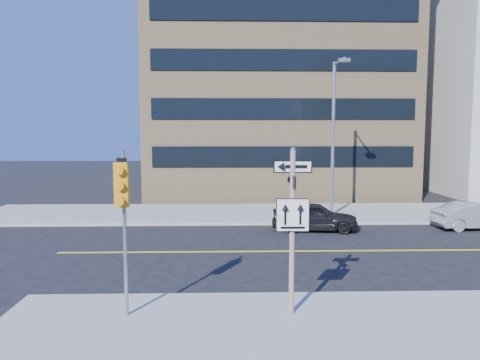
{
  "coord_description": "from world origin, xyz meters",
  "views": [
    {
      "loc": [
        -1.55,
        -13.5,
        4.58
      ],
      "look_at": [
        -1.08,
        4.0,
        2.76
      ],
      "focal_mm": 35.0,
      "sensor_mm": 36.0,
      "label": 1
    }
  ],
  "objects_px": {
    "sign_pole": "(292,221)",
    "streetlight_a": "(334,128)",
    "parked_car_a": "(315,216)",
    "traffic_signal": "(122,198)",
    "parked_car_b": "(475,216)"
  },
  "relations": [
    {
      "from": "sign_pole",
      "to": "streetlight_a",
      "type": "bearing_deg",
      "value": 73.23
    },
    {
      "from": "sign_pole",
      "to": "streetlight_a",
      "type": "relative_size",
      "value": 0.51
    },
    {
      "from": "parked_car_a",
      "to": "parked_car_b",
      "type": "xyz_separation_m",
      "value": [
        7.62,
        0.13,
        -0.03
      ]
    },
    {
      "from": "sign_pole",
      "to": "streetlight_a",
      "type": "height_order",
      "value": "streetlight_a"
    },
    {
      "from": "streetlight_a",
      "to": "parked_car_a",
      "type": "bearing_deg",
      "value": -116.69
    },
    {
      "from": "parked_car_b",
      "to": "streetlight_a",
      "type": "distance_m",
      "value": 7.91
    },
    {
      "from": "traffic_signal",
      "to": "parked_car_a",
      "type": "relative_size",
      "value": 1.02
    },
    {
      "from": "parked_car_a",
      "to": "streetlight_a",
      "type": "relative_size",
      "value": 0.49
    },
    {
      "from": "sign_pole",
      "to": "parked_car_a",
      "type": "relative_size",
      "value": 1.03
    },
    {
      "from": "sign_pole",
      "to": "parked_car_b",
      "type": "xyz_separation_m",
      "value": [
        10.09,
        10.37,
        -1.8
      ]
    },
    {
      "from": "traffic_signal",
      "to": "parked_car_b",
      "type": "height_order",
      "value": "traffic_signal"
    },
    {
      "from": "sign_pole",
      "to": "parked_car_b",
      "type": "distance_m",
      "value": 14.58
    },
    {
      "from": "traffic_signal",
      "to": "streetlight_a",
      "type": "bearing_deg",
      "value": 59.2
    },
    {
      "from": "traffic_signal",
      "to": "parked_car_a",
      "type": "xyz_separation_m",
      "value": [
        6.48,
        10.39,
        -2.36
      ]
    },
    {
      "from": "sign_pole",
      "to": "traffic_signal",
      "type": "xyz_separation_m",
      "value": [
        -4.0,
        -0.15,
        0.59
      ]
    }
  ]
}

